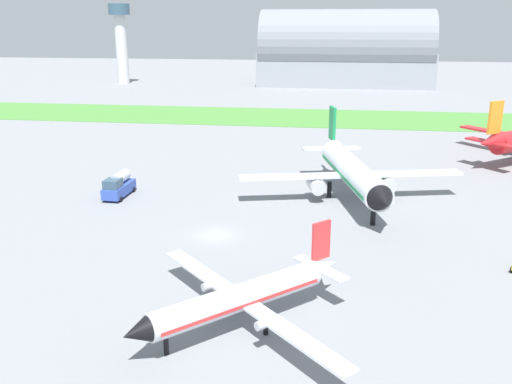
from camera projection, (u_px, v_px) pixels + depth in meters
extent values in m
plane|color=gray|center=(216.00, 235.00, 62.76)|extent=(600.00, 600.00, 0.00)
cube|color=#478438|center=(284.00, 117.00, 140.35)|extent=(360.00, 28.00, 0.08)
cylinder|color=silver|center=(353.00, 172.00, 73.85)|extent=(8.95, 23.13, 3.51)
cone|color=black|center=(383.00, 201.00, 61.72)|extent=(4.11, 3.93, 3.44)
cone|color=silver|center=(330.00, 147.00, 86.46)|extent=(4.14, 5.10, 3.16)
cube|color=#198C4C|center=(353.00, 174.00, 73.93)|extent=(8.71, 21.91, 0.49)
cube|color=silver|center=(406.00, 174.00, 75.36)|extent=(15.40, 5.86, 0.35)
cube|color=silver|center=(296.00, 177.00, 73.92)|extent=(15.40, 5.86, 0.35)
cylinder|color=#B7BABF|center=(386.00, 183.00, 75.47)|extent=(2.80, 4.18, 1.93)
cylinder|color=#B7BABF|center=(316.00, 185.00, 74.55)|extent=(2.80, 4.18, 1.93)
cube|color=#198C4C|center=(332.00, 123.00, 84.71)|extent=(1.10, 2.89, 5.10)
cube|color=silver|center=(345.00, 148.00, 86.09)|extent=(4.80, 2.93, 0.28)
cube|color=silver|center=(317.00, 149.00, 85.67)|extent=(4.80, 2.93, 0.28)
cylinder|color=black|center=(373.00, 216.00, 65.60)|extent=(0.63, 0.63, 2.23)
cylinder|color=black|center=(368.00, 188.00, 76.48)|extent=(0.63, 0.63, 2.23)
cylinder|color=black|center=(329.00, 189.00, 75.96)|extent=(0.63, 0.63, 2.23)
cylinder|color=silver|center=(239.00, 298.00, 43.11)|extent=(12.51, 12.29, 2.14)
cone|color=black|center=(137.00, 333.00, 38.30)|extent=(3.00, 2.99, 2.10)
cone|color=silver|center=(324.00, 266.00, 48.08)|extent=(3.49, 3.47, 1.93)
cube|color=red|center=(239.00, 300.00, 43.16)|extent=(11.93, 11.73, 0.30)
cube|color=silver|center=(291.00, 333.00, 38.91)|extent=(9.29, 9.46, 0.21)
cube|color=silver|center=(205.00, 274.00, 48.00)|extent=(9.29, 9.46, 0.21)
cylinder|color=#B7BABF|center=(266.00, 323.00, 40.21)|extent=(1.70, 1.69, 0.68)
cylinder|color=#B7BABF|center=(212.00, 285.00, 46.03)|extent=(1.70, 1.69, 0.68)
cube|color=red|center=(321.00, 241.00, 47.10)|extent=(1.56, 1.53, 3.42)
cube|color=silver|center=(332.00, 274.00, 46.70)|extent=(3.01, 3.04, 0.17)
cube|color=silver|center=(309.00, 262.00, 49.01)|extent=(3.01, 3.04, 0.17)
cylinder|color=black|center=(166.00, 345.00, 40.04)|extent=(0.39, 0.39, 1.50)
cylinder|color=black|center=(266.00, 326.00, 42.61)|extent=(0.39, 0.39, 1.50)
cylinder|color=black|center=(235.00, 304.00, 45.88)|extent=(0.39, 0.39, 1.50)
cone|color=red|center=(490.00, 143.00, 88.90)|extent=(5.66, 5.46, 3.27)
cube|color=red|center=(499.00, 133.00, 102.19)|extent=(11.77, 13.81, 0.36)
cylinder|color=#B7BABF|center=(512.00, 143.00, 100.22)|extent=(4.35, 4.05, 2.00)
cube|color=orange|center=(495.00, 117.00, 88.04)|extent=(2.59, 2.21, 5.29)
cube|color=red|center=(480.00, 140.00, 91.15)|extent=(4.45, 4.85, 0.29)
cube|color=red|center=(505.00, 145.00, 87.34)|extent=(4.45, 4.85, 0.29)
cylinder|color=black|center=(512.00, 269.00, 53.27)|extent=(0.62, 0.71, 0.70)
cube|color=#334FB2|center=(119.00, 189.00, 76.36)|extent=(2.60, 6.57, 1.40)
cylinder|color=silver|center=(121.00, 177.00, 76.66)|extent=(1.65, 3.62, 1.54)
cube|color=#334C60|center=(113.00, 184.00, 74.27)|extent=(2.09, 2.40, 1.20)
cylinder|color=black|center=(121.00, 199.00, 74.23)|extent=(0.27, 0.71, 0.70)
cylinder|color=black|center=(104.00, 198.00, 74.63)|extent=(0.27, 0.71, 0.70)
cylinder|color=black|center=(134.00, 190.00, 78.51)|extent=(0.27, 0.71, 0.70)
cylinder|color=black|center=(118.00, 189.00, 78.91)|extent=(0.27, 0.71, 0.70)
cube|color=#9399A3|center=(344.00, 69.00, 208.16)|extent=(64.11, 23.62, 12.36)
cylinder|color=gray|center=(345.00, 46.00, 205.64)|extent=(62.83, 25.98, 25.98)
cylinder|color=silver|center=(122.00, 50.00, 212.81)|extent=(4.40, 4.40, 25.75)
cylinder|color=#38566B|center=(119.00, 9.00, 208.41)|extent=(8.00, 8.00, 4.00)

